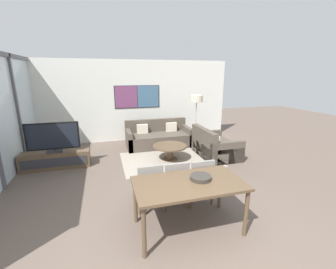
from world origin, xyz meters
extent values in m
cube|color=silver|center=(0.00, 5.96, 1.40)|extent=(7.17, 0.06, 2.80)
cube|color=#2D2D33|center=(0.21, 5.92, 1.55)|extent=(1.59, 0.01, 0.78)
cube|color=#753D66|center=(-0.17, 5.92, 1.55)|extent=(0.75, 0.02, 0.74)
cube|color=#426684|center=(0.60, 5.92, 1.55)|extent=(0.75, 0.02, 0.74)
cube|color=#515156|center=(-3.06, 4.47, 1.40)|extent=(0.07, 0.08, 2.80)
cube|color=gray|center=(0.73, 3.63, 0.00)|extent=(2.62, 1.83, 0.01)
cube|color=brown|center=(-2.21, 3.91, 0.21)|extent=(1.64, 0.41, 0.42)
cube|color=#2D2D33|center=(-2.21, 3.70, 0.21)|extent=(1.51, 0.01, 0.23)
cube|color=#2D2D33|center=(-2.21, 3.91, 0.44)|extent=(0.36, 0.20, 0.05)
cube|color=#2D2D33|center=(-2.21, 3.91, 0.51)|extent=(0.06, 0.03, 0.08)
cube|color=black|center=(-2.21, 3.91, 0.83)|extent=(1.24, 0.04, 0.68)
cube|color=black|center=(-2.21, 3.89, 0.83)|extent=(1.15, 0.01, 0.62)
cube|color=#51473D|center=(0.73, 4.91, 0.21)|extent=(2.10, 0.96, 0.42)
cube|color=#51473D|center=(0.73, 5.31, 0.42)|extent=(2.10, 0.16, 0.84)
cube|color=#51473D|center=(-0.25, 4.91, 0.30)|extent=(0.14, 0.96, 0.60)
cube|color=#51473D|center=(1.70, 4.91, 0.30)|extent=(0.14, 0.96, 0.60)
cube|color=beige|center=(0.23, 5.13, 0.57)|extent=(0.36, 0.12, 0.30)
cube|color=beige|center=(1.23, 5.13, 0.57)|extent=(0.36, 0.12, 0.30)
cube|color=#51473D|center=(2.11, 3.55, 0.21)|extent=(0.96, 1.40, 0.42)
cube|color=#51473D|center=(1.71, 3.55, 0.42)|extent=(0.16, 1.40, 0.84)
cube|color=#51473D|center=(2.11, 2.92, 0.30)|extent=(0.96, 0.14, 0.60)
cube|color=#51473D|center=(2.11, 4.18, 0.30)|extent=(0.96, 0.14, 0.60)
cube|color=beige|center=(1.89, 3.24, 0.57)|extent=(0.12, 0.36, 0.30)
cylinder|color=brown|center=(0.73, 3.63, 0.01)|extent=(0.42, 0.42, 0.03)
cylinder|color=brown|center=(0.73, 3.63, 0.19)|extent=(0.17, 0.17, 0.38)
cylinder|color=brown|center=(0.73, 3.63, 0.40)|extent=(0.93, 0.93, 0.04)
cube|color=brown|center=(0.16, 0.76, 0.76)|extent=(1.61, 0.88, 0.04)
cylinder|color=brown|center=(-0.58, 0.38, 0.37)|extent=(0.06, 0.06, 0.74)
cylinder|color=brown|center=(0.91, 0.38, 0.37)|extent=(0.06, 0.06, 0.74)
cylinder|color=brown|center=(-0.58, 1.15, 0.37)|extent=(0.06, 0.06, 0.74)
cylinder|color=brown|center=(0.91, 1.15, 0.37)|extent=(0.06, 0.06, 0.74)
cube|color=gray|center=(-0.29, 1.51, 0.42)|extent=(0.46, 0.46, 0.06)
cube|color=gray|center=(-0.29, 1.30, 0.66)|extent=(0.42, 0.05, 0.41)
cylinder|color=brown|center=(-0.49, 1.31, 0.20)|extent=(0.04, 0.04, 0.39)
cylinder|color=brown|center=(-0.09, 1.31, 0.20)|extent=(0.04, 0.04, 0.39)
cylinder|color=brown|center=(-0.49, 1.71, 0.20)|extent=(0.04, 0.04, 0.39)
cylinder|color=brown|center=(-0.09, 1.71, 0.20)|extent=(0.04, 0.04, 0.39)
cube|color=gray|center=(0.16, 1.49, 0.42)|extent=(0.46, 0.46, 0.06)
cube|color=gray|center=(0.16, 1.29, 0.66)|extent=(0.42, 0.05, 0.41)
cylinder|color=brown|center=(-0.04, 1.29, 0.20)|extent=(0.04, 0.04, 0.39)
cylinder|color=brown|center=(0.36, 1.29, 0.20)|extent=(0.04, 0.04, 0.39)
cylinder|color=brown|center=(-0.04, 1.69, 0.20)|extent=(0.04, 0.04, 0.39)
cylinder|color=brown|center=(0.36, 1.69, 0.20)|extent=(0.04, 0.04, 0.39)
cube|color=gray|center=(0.62, 1.46, 0.42)|extent=(0.46, 0.46, 0.06)
cube|color=gray|center=(0.62, 1.26, 0.66)|extent=(0.42, 0.05, 0.41)
cylinder|color=brown|center=(0.42, 1.26, 0.20)|extent=(0.04, 0.04, 0.39)
cylinder|color=brown|center=(0.82, 1.26, 0.20)|extent=(0.04, 0.04, 0.39)
cylinder|color=brown|center=(0.42, 1.66, 0.20)|extent=(0.04, 0.04, 0.39)
cylinder|color=brown|center=(0.82, 1.66, 0.20)|extent=(0.04, 0.04, 0.39)
cylinder|color=#332D28|center=(0.37, 0.81, 0.81)|extent=(0.32, 0.32, 0.06)
torus|color=#332D28|center=(0.37, 0.81, 0.83)|extent=(0.32, 0.32, 0.02)
cylinder|color=#2D2D33|center=(2.04, 4.93, 0.01)|extent=(0.28, 0.28, 0.02)
cylinder|color=#B7B7BC|center=(2.04, 4.93, 0.72)|extent=(0.03, 0.03, 1.40)
cylinder|color=beige|center=(2.04, 4.93, 1.54)|extent=(0.41, 0.41, 0.22)
camera|label=1|loc=(-0.96, -2.02, 2.30)|focal=24.00mm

